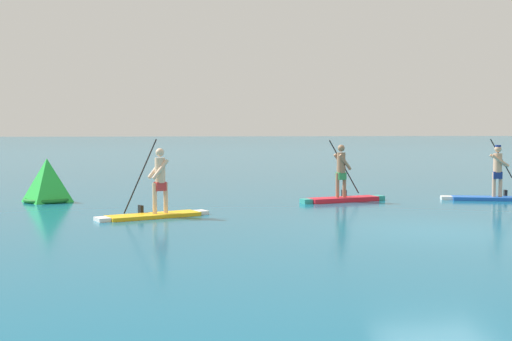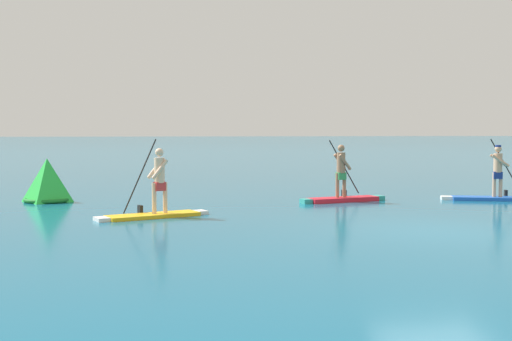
% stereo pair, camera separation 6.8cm
% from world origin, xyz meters
% --- Properties ---
extents(ground, '(440.00, 440.00, 0.00)m').
position_xyz_m(ground, '(0.00, 0.00, 0.00)').
color(ground, '#145B7A').
extents(paddleboarder_near_left, '(2.86, 1.51, 2.00)m').
position_xyz_m(paddleboarder_near_left, '(-5.98, 3.37, 0.40)').
color(paddleboarder_near_left, yellow).
rests_on(paddleboarder_near_left, ground).
extents(paddleboarder_mid_center, '(2.81, 1.17, 1.88)m').
position_xyz_m(paddleboarder_mid_center, '(-0.30, 6.07, 0.37)').
color(paddleboarder_mid_center, red).
rests_on(paddleboarder_mid_center, ground).
extents(paddleboarder_far_right, '(3.34, 1.44, 1.93)m').
position_xyz_m(paddleboarder_far_right, '(4.56, 5.68, 0.34)').
color(paddleboarder_far_right, blue).
rests_on(paddleboarder_far_right, ground).
extents(race_marker_buoy, '(1.42, 1.42, 1.32)m').
position_xyz_m(race_marker_buoy, '(-9.16, 7.52, 0.59)').
color(race_marker_buoy, green).
rests_on(race_marker_buoy, ground).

